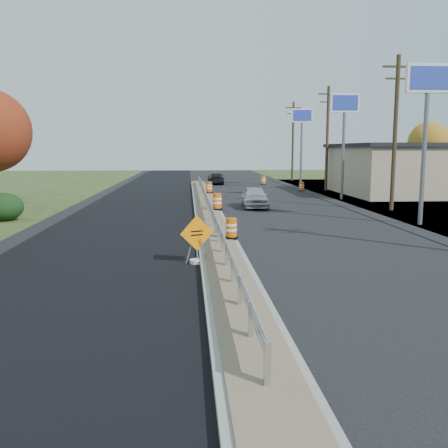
{
  "coord_description": "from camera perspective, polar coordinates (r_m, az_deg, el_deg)",
  "views": [
    {
      "loc": [
        -1.17,
        -21.12,
        3.79
      ],
      "look_at": [
        0.12,
        -3.23,
        1.1
      ],
      "focal_mm": 40.0,
      "sensor_mm": 36.0,
      "label": 1
    }
  ],
  "objects": [
    {
      "name": "hedge_north",
      "position": [
        29.0,
        -23.93,
        1.8
      ],
      "size": [
        2.09,
        2.09,
        1.52
      ],
      "primitive_type": "ellipsoid",
      "color": "black",
      "rests_on": "ground"
    },
    {
      "name": "utility_pole_smid",
      "position": [
        32.7,
        18.97,
        10.09
      ],
      "size": [
        1.9,
        0.26,
        9.4
      ],
      "color": "#473523",
      "rests_on": "ground"
    },
    {
      "name": "barrel_shoulder_far",
      "position": [
        54.59,
        4.5,
        4.99
      ],
      "size": [
        0.62,
        0.62,
        0.91
      ],
      "color": "black",
      "rests_on": "ground"
    },
    {
      "name": "barrel_median_near",
      "position": [
        20.08,
        0.84,
        -0.54
      ],
      "size": [
        0.56,
        0.56,
        0.82
      ],
      "color": "black",
      "rests_on": "median"
    },
    {
      "name": "barrel_median_mid",
      "position": [
        29.7,
        -0.79,
        2.55
      ],
      "size": [
        0.66,
        0.66,
        0.96
      ],
      "color": "black",
      "rests_on": "median"
    },
    {
      "name": "caution_sign",
      "position": [
        16.68,
        -3.11,
        -3.16
      ],
      "size": [
        1.1,
        0.49,
        1.63
      ],
      "rotation": [
        0.0,
        0.0,
        0.39
      ],
      "color": "white",
      "rests_on": "ground"
    },
    {
      "name": "pylon_sign_north",
      "position": [
        52.51,
        8.89,
        11.37
      ],
      "size": [
        2.2,
        0.3,
        7.9
      ],
      "color": "slate",
      "rests_on": "ground"
    },
    {
      "name": "utility_pole_north",
      "position": [
        61.45,
        7.87,
        9.53
      ],
      "size": [
        1.9,
        0.26,
        9.4
      ],
      "color": "#473523",
      "rests_on": "ground"
    },
    {
      "name": "pylon_sign_south",
      "position": [
        26.93,
        22.23,
        13.64
      ],
      "size": [
        2.2,
        0.3,
        7.9
      ],
      "color": "slate",
      "rests_on": "ground"
    },
    {
      "name": "tree_far_yellow",
      "position": [
        61.46,
        22.37,
        8.6
      ],
      "size": [
        4.62,
        4.62,
        6.86
      ],
      "color": "#473523",
      "rests_on": "ground"
    },
    {
      "name": "ground",
      "position": [
        21.49,
        -0.94,
        -1.63
      ],
      "size": [
        140.0,
        140.0,
        0.0
      ],
      "primitive_type": "plane",
      "color": "black",
      "rests_on": "ground"
    },
    {
      "name": "utility_pole_nmid",
      "position": [
        46.88,
        11.72,
        9.76
      ],
      "size": [
        1.9,
        0.26,
        9.4
      ],
      "color": "#473523",
      "rests_on": "ground"
    },
    {
      "name": "median",
      "position": [
        29.38,
        -1.82,
        1.34
      ],
      "size": [
        1.6,
        55.0,
        0.23
      ],
      "color": "gray",
      "rests_on": "ground"
    },
    {
      "name": "guardrail",
      "position": [
        30.3,
        -1.9,
        2.73
      ],
      "size": [
        0.1,
        46.15,
        0.72
      ],
      "color": "silver",
      "rests_on": "median"
    },
    {
      "name": "pylon_sign_mid",
      "position": [
        39.01,
        13.6,
        12.25
      ],
      "size": [
        2.2,
        0.3,
        7.9
      ],
      "color": "slate",
      "rests_on": "ground"
    },
    {
      "name": "barrel_median_far",
      "position": [
        41.08,
        -1.73,
        4.18
      ],
      "size": [
        0.63,
        0.63,
        0.92
      ],
      "color": "black",
      "rests_on": "median"
    },
    {
      "name": "barrel_shoulder_mid",
      "position": [
        46.25,
        8.86,
        4.22
      ],
      "size": [
        0.56,
        0.56,
        0.82
      ],
      "color": "black",
      "rests_on": "ground"
    },
    {
      "name": "car_silver",
      "position": [
        32.76,
        3.52,
        3.1
      ],
      "size": [
        1.87,
        4.17,
        1.39
      ],
      "primitive_type": "imported",
      "rotation": [
        0.0,
        0.0,
        -0.06
      ],
      "color": "silver",
      "rests_on": "ground"
    },
    {
      "name": "milled_overlay",
      "position": [
        31.52,
        -9.99,
        1.51
      ],
      "size": [
        7.2,
        120.0,
        0.01
      ],
      "primitive_type": "cube",
      "color": "black",
      "rests_on": "ground"
    },
    {
      "name": "car_dark_far",
      "position": [
        54.84,
        -0.95,
        5.21
      ],
      "size": [
        1.75,
        4.21,
        1.22
      ],
      "primitive_type": "imported",
      "rotation": [
        0.0,
        0.0,
        3.13
      ],
      "color": "black",
      "rests_on": "ground"
    }
  ]
}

